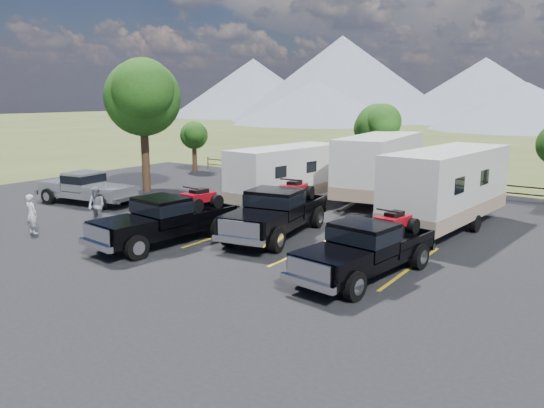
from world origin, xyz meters
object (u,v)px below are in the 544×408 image
Objects in this scene: trailer_center at (379,167)px; person_b at (96,206)px; rig_left at (167,218)px; rig_center at (277,210)px; pickup_silver at (86,188)px; person_a at (32,214)px; trailer_right at (447,188)px; tree_big_nw at (142,98)px; rig_right at (367,247)px; trailer_left at (286,175)px.

person_b is (-7.96, -12.57, -1.01)m from trailer_center.
rig_center reaches higher than rig_left.
rig_center is at bearing 13.55° from person_b.
person_a is (3.35, -5.12, -0.06)m from pickup_silver.
pickup_silver is at bearing -156.86° from trailer_right.
rig_left is at bearing -139.70° from rig_center.
tree_big_nw is at bearing 115.13° from person_b.
trailer_right is at bearing 96.76° from rig_right.
trailer_left reaches higher than person_b.
rig_left is at bearing -110.60° from trailer_center.
tree_big_nw reaches higher than trailer_center.
rig_center reaches higher than rig_right.
rig_right is at bearing -85.79° from trailer_right.
pickup_silver is 3.46× the size of person_b.
tree_big_nw is at bearing -166.30° from trailer_left.
pickup_silver is at bearing 173.02° from rig_center.
tree_big_nw reaches higher than trailer_right.
rig_left is at bearing -82.25° from trailer_left.
rig_left is at bearing -128.89° from trailer_right.
rig_center is 7.39m from trailer_right.
tree_big_nw is 4.56× the size of person_b.
trailer_center is (-4.87, 12.00, 0.91)m from rig_right.
trailer_center is at bearing 54.94° from trailer_left.
pickup_silver is at bearing -178.87° from rig_right.
person_a is at bearing 25.67° from pickup_silver.
person_a is (-5.71, -2.21, -0.16)m from rig_left.
person_a is (-13.79, -3.07, -0.12)m from rig_right.
trailer_left is at bearing 116.50° from pickup_silver.
person_b reaches higher than person_a.
tree_big_nw is 13.03m from rig_left.
pickup_silver is at bearing -140.09° from trailer_left.
rig_left reaches higher than rig_right.
tree_big_nw is 14.33m from trailer_center.
trailer_center is at bearing 22.55° from tree_big_nw.
trailer_left is 12.33m from person_a.
trailer_left is 0.86× the size of trailer_center.
person_b is (4.83, -7.26, -4.70)m from tree_big_nw.
trailer_right reaches higher than rig_left.
person_b is at bearing -169.55° from rig_right.
trailer_center reaches higher than trailer_right.
rig_center is 5.77m from rig_right.
trailer_left is at bearing -137.54° from trailer_center.
trailer_left reaches higher than person_a.
trailer_left is at bearing -116.83° from person_a.
trailer_left reaches higher than rig_right.
pickup_silver is 6.12m from person_a.
tree_big_nw is 0.76× the size of trailer_center.
person_b is at bearing -111.76° from trailer_left.
trailer_right is at bearing -47.93° from trailer_center.
trailer_right is 15.36m from person_b.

